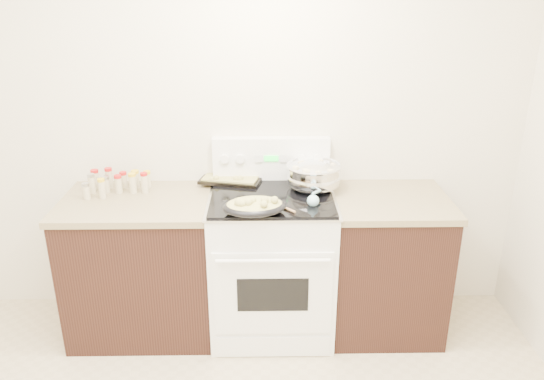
{
  "coord_description": "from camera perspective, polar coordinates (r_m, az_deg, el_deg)",
  "views": [
    {
      "loc": [
        0.3,
        -1.57,
        2.17
      ],
      "look_at": [
        0.35,
        1.37,
        1.0
      ],
      "focal_mm": 35.0,
      "sensor_mm": 36.0,
      "label": 1
    }
  ],
  "objects": [
    {
      "name": "blue_ladle",
      "position": [
        3.11,
        4.53,
        -1.0
      ],
      "size": [
        0.14,
        0.24,
        0.09
      ],
      "color": "#95CCDE",
      "rests_on": "kitchen_range"
    },
    {
      "name": "room_shell",
      "position": [
        1.67,
        -11.39,
        4.95
      ],
      "size": [
        4.1,
        3.6,
        2.75
      ],
      "color": "beige",
      "rests_on": "ground"
    },
    {
      "name": "spice_jars",
      "position": [
        3.48,
        -16.4,
        0.8
      ],
      "size": [
        0.38,
        0.24,
        0.13
      ],
      "color": "#BFB28C",
      "rests_on": "counter_left"
    },
    {
      "name": "baking_sheet",
      "position": [
        3.49,
        -4.23,
        1.39
      ],
      "size": [
        0.44,
        0.35,
        0.06
      ],
      "color": "black",
      "rests_on": "kitchen_range"
    },
    {
      "name": "mixing_bowl",
      "position": [
        3.33,
        4.48,
        1.49
      ],
      "size": [
        0.44,
        0.44,
        0.21
      ],
      "color": "silver",
      "rests_on": "kitchen_range"
    },
    {
      "name": "kitchen_range",
      "position": [
        3.44,
        -0.01,
        -7.58
      ],
      "size": [
        0.78,
        0.73,
        1.22
      ],
      "color": "white",
      "rests_on": "ground"
    },
    {
      "name": "counter_left",
      "position": [
        3.54,
        -13.69,
        -7.83
      ],
      "size": [
        0.93,
        0.67,
        0.92
      ],
      "color": "black",
      "rests_on": "ground"
    },
    {
      "name": "counter_right",
      "position": [
        3.54,
        11.99,
        -7.68
      ],
      "size": [
        0.73,
        0.67,
        0.92
      ],
      "color": "black",
      "rests_on": "ground"
    },
    {
      "name": "roasting_pan",
      "position": [
        2.97,
        -1.93,
        -1.69
      ],
      "size": [
        0.39,
        0.29,
        0.11
      ],
      "color": "black",
      "rests_on": "kitchen_range"
    },
    {
      "name": "wooden_spoon",
      "position": [
        3.01,
        0.09,
        -2.11
      ],
      "size": [
        0.18,
        0.19,
        0.04
      ],
      "color": "tan",
      "rests_on": "kitchen_range"
    }
  ]
}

